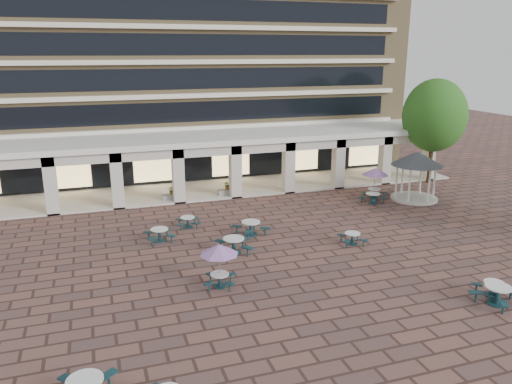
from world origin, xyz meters
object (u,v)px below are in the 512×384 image
gazebo (417,164)px  planter_left (172,195)px  picnic_table_2 (494,288)px  planter_right (228,190)px

gazebo → planter_left: size_ratio=2.52×
picnic_table_2 → gazebo: gazebo is taller
gazebo → planter_right: bearing=157.9°
picnic_table_2 → gazebo: bearing=71.3°
picnic_table_2 → planter_right: planter_right is taller
planter_left → gazebo: bearing=-17.0°
gazebo → planter_left: gazebo is taller
planter_right → picnic_table_2: bearing=-70.0°
picnic_table_2 → planter_right: bearing=113.9°
planter_left → planter_right: 4.18m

